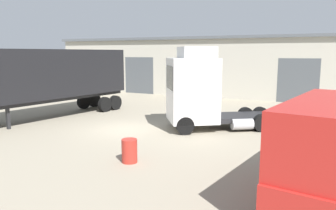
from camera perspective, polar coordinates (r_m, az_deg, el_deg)
The scene contains 6 objects.
ground_plane at distance 17.55m, azimuth -7.55°, elevation -4.28°, with size 60.00×60.00×0.00m, color gray.
warehouse_building at distance 33.71m, azimuth 9.58°, elevation 6.79°, with size 34.23×8.70×5.51m.
tractor_unit_white at distance 17.31m, azimuth 5.47°, elevation 2.46°, with size 6.36×5.46×4.34m.
container_trailer_orange at distance 21.45m, azimuth -19.96°, elevation 4.91°, with size 4.35×10.93×4.24m.
delivery_van_red at distance 9.46m, azimuth 26.46°, elevation -7.24°, with size 2.82×5.56×2.84m.
oil_drum at distance 12.32m, azimuth -6.73°, elevation -7.92°, with size 0.58×0.58×0.88m.
Camera 1 is at (9.43, -14.24, 4.03)m, focal length 35.00 mm.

